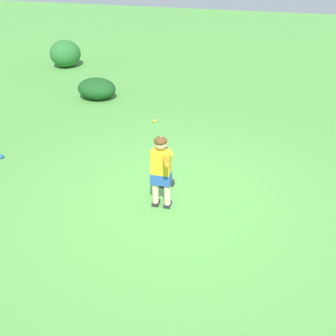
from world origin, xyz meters
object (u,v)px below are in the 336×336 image
at_px(batting_tee, 166,178).
at_px(play_ball_far_right, 155,121).
at_px(play_ball_center_lawn, 1,156).
at_px(child_batter, 161,166).

bearing_deg(batting_tee, play_ball_far_right, 113.73).
bearing_deg(play_ball_center_lawn, batting_tee, 2.38).
relative_size(child_batter, batting_tee, 1.74).
distance_m(play_ball_center_lawn, batting_tee, 2.96).
bearing_deg(child_batter, batting_tee, 102.90).
distance_m(child_batter, play_ball_center_lawn, 3.18).
distance_m(play_ball_center_lawn, play_ball_far_right, 3.03).
xyz_separation_m(play_ball_center_lawn, play_ball_far_right, (2.02, 2.27, -0.00)).
height_order(child_batter, play_ball_center_lawn, child_batter).
xyz_separation_m(child_batter, batting_tee, (-0.13, 0.57, -0.55)).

